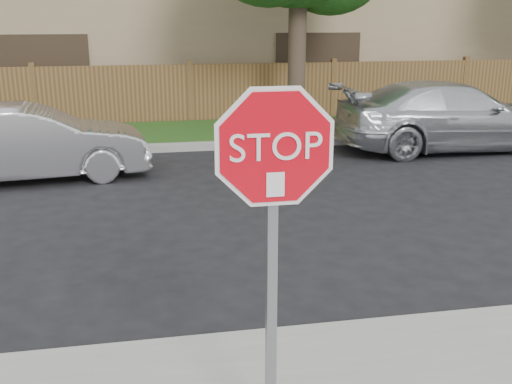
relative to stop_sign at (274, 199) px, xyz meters
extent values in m
plane|color=black|center=(0.51, 1.48, -1.83)|extent=(90.00, 90.00, 0.00)
cube|color=gray|center=(0.51, 9.63, -1.75)|extent=(70.00, 0.30, 0.15)
cube|color=#1E4714|center=(0.51, 11.28, -1.77)|extent=(70.00, 3.00, 0.12)
cube|color=brown|center=(0.51, 12.88, -1.03)|extent=(70.00, 0.12, 1.60)
cube|color=tan|center=(0.51, 18.48, 1.17)|extent=(34.00, 8.00, 6.00)
cylinder|color=#382B21|center=(3.01, 11.18, 0.13)|extent=(0.44, 0.44, 3.92)
cube|color=gray|center=(0.00, 0.05, -0.58)|extent=(0.06, 0.06, 2.30)
cylinder|color=white|center=(0.00, -0.02, 0.32)|extent=(1.01, 0.02, 1.01)
cylinder|color=red|center=(0.00, -0.03, 0.32)|extent=(0.93, 0.02, 0.93)
cube|color=white|center=(0.00, -0.05, 0.10)|extent=(0.11, 0.00, 0.15)
imported|color=silver|center=(-2.76, 7.69, -1.15)|extent=(4.24, 1.91, 1.35)
imported|color=silver|center=(5.87, 8.66, -1.09)|extent=(5.14, 2.12, 1.49)
camera|label=1|loc=(-0.74, -3.37, 1.07)|focal=42.00mm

